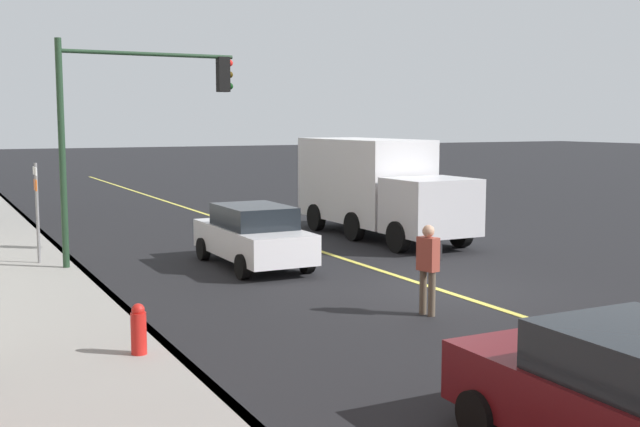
{
  "coord_description": "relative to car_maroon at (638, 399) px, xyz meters",
  "views": [
    {
      "loc": [
        -14.03,
        10.03,
        3.69
      ],
      "look_at": [
        -1.07,
        3.43,
        1.98
      ],
      "focal_mm": 43.97,
      "sensor_mm": 36.0,
      "label": 1
    }
  ],
  "objects": [
    {
      "name": "ground",
      "position": [
        8.5,
        -3.48,
        -0.81
      ],
      "size": [
        200.0,
        200.0,
        0.0
      ],
      "primitive_type": "plane",
      "color": "black"
    },
    {
      "name": "sidewalk_slab",
      "position": [
        8.5,
        5.09,
        -0.73
      ],
      "size": [
        80.0,
        3.91,
        0.15
      ],
      "primitive_type": "cube",
      "color": "gray",
      "rests_on": "ground"
    },
    {
      "name": "curb_edge",
      "position": [
        8.5,
        3.21,
        -0.73
      ],
      "size": [
        80.0,
        0.16,
        0.15
      ],
      "primitive_type": "cube",
      "color": "slate",
      "rests_on": "ground"
    },
    {
      "name": "lane_stripe_center",
      "position": [
        8.5,
        -3.48,
        -0.8
      ],
      "size": [
        80.0,
        0.16,
        0.01
      ],
      "primitive_type": "cube",
      "color": "#D8CC4C",
      "rests_on": "ground"
    },
    {
      "name": "car_maroon",
      "position": [
        0.0,
        0.0,
        0.0
      ],
      "size": [
        4.14,
        2.11,
        1.57
      ],
      "color": "#591116",
      "rests_on": "ground"
    },
    {
      "name": "car_white",
      "position": [
        12.87,
        -0.89,
        0.0
      ],
      "size": [
        4.39,
        1.89,
        1.58
      ],
      "color": "silver",
      "rests_on": "ground"
    },
    {
      "name": "truck_white",
      "position": [
        16.04,
        -6.43,
        0.83
      ],
      "size": [
        7.54,
        2.46,
        3.12
      ],
      "color": "silver",
      "rests_on": "ground"
    },
    {
      "name": "pedestrian_with_backpack",
      "position": [
        6.63,
        -1.96,
        0.21
      ],
      "size": [
        0.45,
        0.42,
        1.74
      ],
      "color": "brown",
      "rests_on": "ground"
    },
    {
      "name": "traffic_light_mast",
      "position": [
        14.07,
        1.82,
        3.1
      ],
      "size": [
        0.28,
        4.47,
        5.66
      ],
      "color": "#1E3823",
      "rests_on": "ground"
    },
    {
      "name": "street_sign_post",
      "position": [
        15.05,
        4.04,
        0.77
      ],
      "size": [
        0.6,
        0.08,
        2.67
      ],
      "color": "slate",
      "rests_on": "ground"
    },
    {
      "name": "fire_hydrant",
      "position": [
        6.12,
        3.73,
        -0.34
      ],
      "size": [
        0.24,
        0.24,
        0.94
      ],
      "color": "red",
      "rests_on": "ground"
    }
  ]
}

